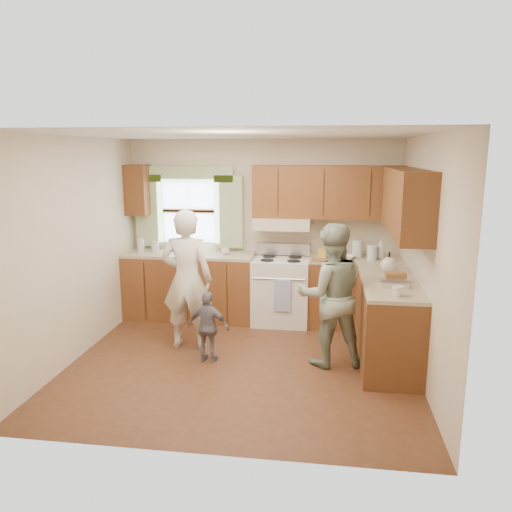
# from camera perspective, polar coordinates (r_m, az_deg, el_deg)

# --- Properties ---
(room) EXTENTS (3.80, 3.80, 3.80)m
(room) POSITION_cam_1_polar(r_m,az_deg,el_deg) (5.35, -1.66, 0.21)
(room) COLOR #4E2618
(room) RESTS_ON ground
(kitchen_fixtures) EXTENTS (3.80, 2.25, 2.15)m
(kitchen_fixtures) POSITION_cam_1_polar(r_m,az_deg,el_deg) (6.43, 5.39, -1.63)
(kitchen_fixtures) COLOR #4F2C11
(kitchen_fixtures) RESTS_ON ground
(stove) EXTENTS (0.76, 0.67, 1.07)m
(stove) POSITION_cam_1_polar(r_m,az_deg,el_deg) (6.89, 2.87, -3.86)
(stove) COLOR silver
(stove) RESTS_ON ground
(woman_left) EXTENTS (0.61, 0.40, 1.68)m
(woman_left) POSITION_cam_1_polar(r_m,az_deg,el_deg) (5.98, -7.89, -2.68)
(woman_left) COLOR silver
(woman_left) RESTS_ON ground
(woman_right) EXTENTS (0.88, 0.75, 1.59)m
(woman_right) POSITION_cam_1_polar(r_m,az_deg,el_deg) (5.52, 8.53, -4.45)
(woman_right) COLOR #283F34
(woman_right) RESTS_ON ground
(child) EXTENTS (0.50, 0.26, 0.82)m
(child) POSITION_cam_1_polar(r_m,az_deg,el_deg) (5.65, -5.46, -8.07)
(child) COLOR slate
(child) RESTS_ON ground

